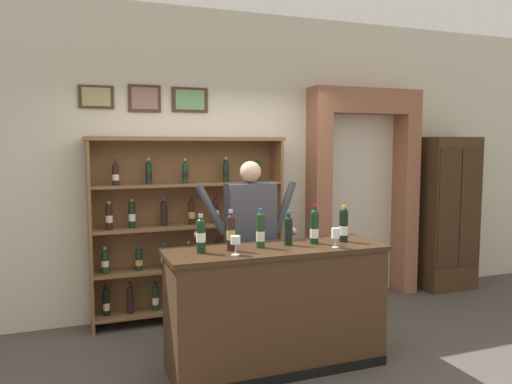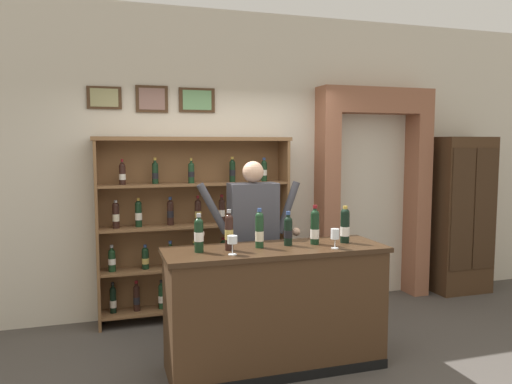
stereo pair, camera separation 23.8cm
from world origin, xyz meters
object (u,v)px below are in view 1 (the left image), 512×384
(side_cabinet, at_px, (447,213))
(tasting_bottle_rosso, at_px, (260,230))
(wine_glass_spare, at_px, (235,241))
(tasting_counter, at_px, (276,308))
(shopkeeper, at_px, (250,230))
(tasting_bottle_brunello, at_px, (201,234))
(tasting_bottle_super_tuscan, at_px, (231,231))
(tasting_bottle_riserva, at_px, (288,230))
(tasting_bottle_grappa, at_px, (314,226))
(tasting_bottle_vin_santo, at_px, (344,224))
(wine_glass_left, at_px, (335,234))
(wine_shelf, at_px, (188,225))

(side_cabinet, distance_m, tasting_bottle_rosso, 3.40)
(side_cabinet, bearing_deg, wine_glass_spare, -155.91)
(tasting_counter, bearing_deg, shopkeeper, 91.10)
(tasting_bottle_brunello, relative_size, tasting_bottle_super_tuscan, 0.93)
(tasting_counter, distance_m, tasting_bottle_brunello, 0.92)
(side_cabinet, height_order, tasting_bottle_riserva, side_cabinet)
(tasting_bottle_brunello, relative_size, tasting_bottle_grappa, 0.92)
(side_cabinet, relative_size, shopkeeper, 1.14)
(tasting_bottle_riserva, xyz_separation_m, wine_glass_spare, (-0.54, -0.21, -0.02))
(tasting_counter, height_order, tasting_bottle_vin_santo, tasting_bottle_vin_santo)
(side_cabinet, bearing_deg, tasting_bottle_vin_santo, -150.07)
(side_cabinet, relative_size, tasting_bottle_brunello, 6.41)
(tasting_bottle_rosso, bearing_deg, tasting_bottle_brunello, -177.77)
(tasting_counter, bearing_deg, wine_glass_left, -21.98)
(tasting_bottle_riserva, bearing_deg, tasting_bottle_super_tuscan, -175.80)
(tasting_bottle_riserva, relative_size, tasting_bottle_grappa, 0.86)
(tasting_bottle_grappa, height_order, tasting_bottle_vin_santo, tasting_bottle_grappa)
(tasting_bottle_riserva, height_order, tasting_bottle_grappa, tasting_bottle_grappa)
(tasting_bottle_brunello, relative_size, wine_glass_spare, 2.05)
(shopkeeper, bearing_deg, tasting_bottle_super_tuscan, -122.74)
(tasting_bottle_rosso, xyz_separation_m, wine_glass_left, (0.58, -0.22, -0.04))
(wine_shelf, height_order, tasting_counter, wine_shelf)
(side_cabinet, bearing_deg, wine_glass_left, -148.67)
(tasting_counter, relative_size, tasting_bottle_grappa, 5.51)
(side_cabinet, bearing_deg, tasting_counter, -155.50)
(wine_shelf, relative_size, tasting_bottle_riserva, 7.20)
(tasting_bottle_super_tuscan, height_order, tasting_bottle_riserva, tasting_bottle_super_tuscan)
(tasting_bottle_grappa, bearing_deg, wine_glass_spare, -166.39)
(wine_shelf, distance_m, wine_glass_spare, 1.62)
(wine_glass_spare, distance_m, wine_glass_left, 0.86)
(tasting_bottle_brunello, distance_m, tasting_bottle_vin_santo, 1.28)
(tasting_bottle_grappa, distance_m, tasting_bottle_vin_santo, 0.28)
(tasting_bottle_rosso, distance_m, tasting_bottle_riserva, 0.26)
(tasting_counter, distance_m, tasting_bottle_rosso, 0.68)
(wine_glass_spare, bearing_deg, tasting_bottle_rosso, 34.25)
(side_cabinet, xyz_separation_m, tasting_bottle_vin_santo, (-2.35, -1.35, 0.20))
(wine_glass_left, bearing_deg, tasting_bottle_riserva, 144.56)
(side_cabinet, distance_m, shopkeeper, 3.10)
(tasting_counter, relative_size, wine_glass_left, 11.36)
(tasting_counter, relative_size, tasting_bottle_riserva, 6.39)
(tasting_bottle_riserva, relative_size, wine_glass_spare, 1.93)
(tasting_bottle_super_tuscan, distance_m, wine_glass_left, 0.87)
(tasting_bottle_rosso, relative_size, tasting_bottle_riserva, 1.13)
(side_cabinet, xyz_separation_m, wine_glass_spare, (-3.40, -1.52, 0.15))
(tasting_bottle_riserva, bearing_deg, side_cabinet, 24.69)
(tasting_bottle_brunello, distance_m, wine_glass_spare, 0.29)
(wine_glass_spare, relative_size, wine_glass_left, 0.92)
(wine_shelf, xyz_separation_m, shopkeeper, (0.40, -0.85, 0.06))
(tasting_counter, distance_m, tasting_bottle_vin_santo, 0.93)
(tasting_bottle_super_tuscan, height_order, tasting_bottle_grappa, tasting_bottle_grappa)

